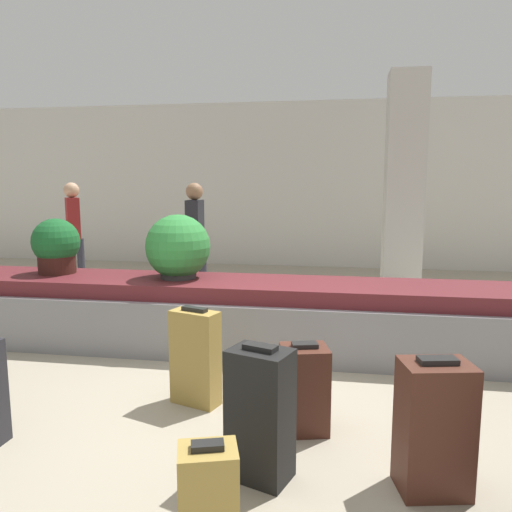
{
  "coord_description": "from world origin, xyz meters",
  "views": [
    {
      "loc": [
        0.79,
        -3.44,
        1.66
      ],
      "look_at": [
        0.0,
        1.32,
        0.95
      ],
      "focal_mm": 35.0,
      "sensor_mm": 36.0,
      "label": 1
    }
  ],
  "objects_px": {
    "traveler_0": "(195,232)",
    "suitcase_4": "(260,414)",
    "suitcase_7": "(208,493)",
    "traveler_1": "(73,226)",
    "potted_plant_1": "(56,246)",
    "pillar": "(404,186)",
    "suitcase_5": "(304,389)",
    "potted_plant_0": "(178,248)",
    "suitcase_1": "(434,427)",
    "suitcase_2": "(195,357)"
  },
  "relations": [
    {
      "from": "suitcase_7",
      "to": "potted_plant_1",
      "type": "xyz_separation_m",
      "value": [
        -2.4,
        2.77,
        0.76
      ]
    },
    {
      "from": "traveler_0",
      "to": "traveler_1",
      "type": "height_order",
      "value": "traveler_1"
    },
    {
      "from": "pillar",
      "to": "suitcase_5",
      "type": "bearing_deg",
      "value": -104.46
    },
    {
      "from": "pillar",
      "to": "suitcase_7",
      "type": "xyz_separation_m",
      "value": [
        -1.49,
        -5.45,
        -1.37
      ]
    },
    {
      "from": "suitcase_1",
      "to": "suitcase_7",
      "type": "relative_size",
      "value": 1.56
    },
    {
      "from": "suitcase_1",
      "to": "pillar",
      "type": "bearing_deg",
      "value": 73.87
    },
    {
      "from": "pillar",
      "to": "potted_plant_0",
      "type": "bearing_deg",
      "value": -132.68
    },
    {
      "from": "pillar",
      "to": "suitcase_7",
      "type": "distance_m",
      "value": 5.81
    },
    {
      "from": "suitcase_7",
      "to": "potted_plant_0",
      "type": "xyz_separation_m",
      "value": [
        -1.03,
        2.72,
        0.77
      ]
    },
    {
      "from": "suitcase_4",
      "to": "suitcase_5",
      "type": "xyz_separation_m",
      "value": [
        0.21,
        0.59,
        -0.08
      ]
    },
    {
      "from": "pillar",
      "to": "suitcase_5",
      "type": "xyz_separation_m",
      "value": [
        -1.12,
        -4.34,
        -1.31
      ]
    },
    {
      "from": "traveler_0",
      "to": "suitcase_4",
      "type": "bearing_deg",
      "value": 21.12
    },
    {
      "from": "potted_plant_1",
      "to": "traveler_1",
      "type": "bearing_deg",
      "value": 115.47
    },
    {
      "from": "potted_plant_1",
      "to": "suitcase_2",
      "type": "bearing_deg",
      "value": -35.57
    },
    {
      "from": "suitcase_7",
      "to": "potted_plant_1",
      "type": "distance_m",
      "value": 3.74
    },
    {
      "from": "suitcase_5",
      "to": "potted_plant_0",
      "type": "xyz_separation_m",
      "value": [
        -1.4,
        1.61,
        0.71
      ]
    },
    {
      "from": "suitcase_4",
      "to": "traveler_1",
      "type": "distance_m",
      "value": 5.84
    },
    {
      "from": "suitcase_2",
      "to": "suitcase_5",
      "type": "distance_m",
      "value": 0.88
    },
    {
      "from": "potted_plant_1",
      "to": "traveler_1",
      "type": "height_order",
      "value": "traveler_1"
    },
    {
      "from": "suitcase_2",
      "to": "traveler_0",
      "type": "bearing_deg",
      "value": 125.05
    },
    {
      "from": "suitcase_1",
      "to": "traveler_1",
      "type": "height_order",
      "value": "traveler_1"
    },
    {
      "from": "pillar",
      "to": "suitcase_2",
      "type": "distance_m",
      "value": 4.67
    },
    {
      "from": "potted_plant_1",
      "to": "traveler_0",
      "type": "height_order",
      "value": "traveler_0"
    },
    {
      "from": "suitcase_5",
      "to": "traveler_1",
      "type": "distance_m",
      "value": 5.55
    },
    {
      "from": "traveler_1",
      "to": "potted_plant_0",
      "type": "bearing_deg",
      "value": 10.67
    },
    {
      "from": "traveler_0",
      "to": "suitcase_5",
      "type": "bearing_deg",
      "value": 27.21
    },
    {
      "from": "potted_plant_0",
      "to": "traveler_0",
      "type": "bearing_deg",
      "value": 100.86
    },
    {
      "from": "suitcase_1",
      "to": "potted_plant_0",
      "type": "xyz_separation_m",
      "value": [
        -2.13,
        2.16,
        0.64
      ]
    },
    {
      "from": "pillar",
      "to": "traveler_1",
      "type": "bearing_deg",
      "value": -175.46
    },
    {
      "from": "suitcase_1",
      "to": "potted_plant_0",
      "type": "relative_size",
      "value": 1.15
    },
    {
      "from": "pillar",
      "to": "potted_plant_0",
      "type": "distance_m",
      "value": 3.76
    },
    {
      "from": "suitcase_5",
      "to": "traveler_0",
      "type": "distance_m",
      "value": 3.86
    },
    {
      "from": "suitcase_4",
      "to": "potted_plant_1",
      "type": "bearing_deg",
      "value": 158.45
    },
    {
      "from": "suitcase_5",
      "to": "suitcase_7",
      "type": "distance_m",
      "value": 1.17
    },
    {
      "from": "suitcase_4",
      "to": "potted_plant_1",
      "type": "xyz_separation_m",
      "value": [
        -2.56,
        2.25,
        0.61
      ]
    },
    {
      "from": "suitcase_2",
      "to": "potted_plant_0",
      "type": "relative_size",
      "value": 1.14
    },
    {
      "from": "suitcase_2",
      "to": "traveler_0",
      "type": "distance_m",
      "value": 3.28
    },
    {
      "from": "traveler_1",
      "to": "traveler_0",
      "type": "bearing_deg",
      "value": 39.22
    },
    {
      "from": "pillar",
      "to": "suitcase_4",
      "type": "relative_size",
      "value": 4.09
    },
    {
      "from": "pillar",
      "to": "suitcase_7",
      "type": "bearing_deg",
      "value": -105.25
    },
    {
      "from": "suitcase_4",
      "to": "traveler_0",
      "type": "xyz_separation_m",
      "value": [
        -1.53,
        3.96,
        0.61
      ]
    },
    {
      "from": "suitcase_5",
      "to": "potted_plant_1",
      "type": "height_order",
      "value": "potted_plant_1"
    },
    {
      "from": "traveler_0",
      "to": "suitcase_1",
      "type": "bearing_deg",
      "value": 32.15
    },
    {
      "from": "potted_plant_0",
      "to": "potted_plant_1",
      "type": "height_order",
      "value": "potted_plant_0"
    },
    {
      "from": "suitcase_1",
      "to": "suitcase_7",
      "type": "xyz_separation_m",
      "value": [
        -1.1,
        -0.56,
        -0.14
      ]
    },
    {
      "from": "suitcase_7",
      "to": "traveler_1",
      "type": "relative_size",
      "value": 0.29
    },
    {
      "from": "suitcase_5",
      "to": "suitcase_1",
      "type": "bearing_deg",
      "value": -51.11
    },
    {
      "from": "pillar",
      "to": "suitcase_2",
      "type": "relative_size",
      "value": 4.28
    },
    {
      "from": "pillar",
      "to": "suitcase_5",
      "type": "distance_m",
      "value": 4.66
    },
    {
      "from": "suitcase_7",
      "to": "potted_plant_0",
      "type": "bearing_deg",
      "value": 93.69
    }
  ]
}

